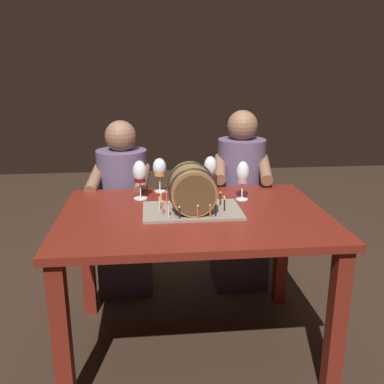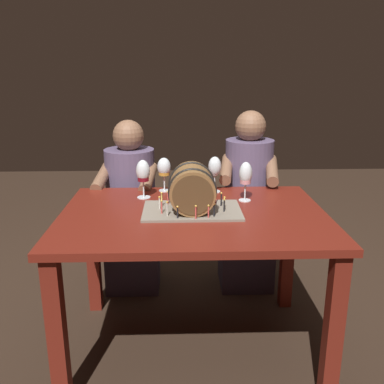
{
  "view_description": "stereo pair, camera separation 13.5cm",
  "coord_description": "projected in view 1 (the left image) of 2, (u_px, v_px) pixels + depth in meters",
  "views": [
    {
      "loc": [
        -0.21,
        -1.94,
        1.43
      ],
      "look_at": [
        -0.01,
        0.02,
        0.85
      ],
      "focal_mm": 39.93,
      "sensor_mm": 36.0,
      "label": 1
    },
    {
      "loc": [
        -0.07,
        -1.95,
        1.43
      ],
      "look_at": [
        -0.01,
        0.02,
        0.85
      ],
      "focal_mm": 39.93,
      "sensor_mm": 36.0,
      "label": 2
    }
  ],
  "objects": [
    {
      "name": "ground_plane",
      "position": [
        194.0,
        346.0,
        2.27
      ],
      "size": [
        8.0,
        8.0,
        0.0
      ],
      "primitive_type": "plane",
      "color": "#332319"
    },
    {
      "name": "wine_glass_rose",
      "position": [
        243.0,
        174.0,
        2.23
      ],
      "size": [
        0.07,
        0.07,
        0.21
      ],
      "color": "white",
      "rests_on": "dining_table"
    },
    {
      "name": "person_seated_right",
      "position": [
        240.0,
        210.0,
        2.81
      ],
      "size": [
        0.39,
        0.49,
        1.17
      ],
      "color": "#372D40",
      "rests_on": "ground"
    },
    {
      "name": "barrel_cake",
      "position": [
        192.0,
        191.0,
        2.05
      ],
      "size": [
        0.48,
        0.3,
        0.23
      ],
      "color": "gray",
      "rests_on": "dining_table"
    },
    {
      "name": "wine_glass_red",
      "position": [
        140.0,
        174.0,
        2.24
      ],
      "size": [
        0.07,
        0.07,
        0.21
      ],
      "color": "white",
      "rests_on": "dining_table"
    },
    {
      "name": "wine_glass_empty",
      "position": [
        210.0,
        167.0,
        2.37
      ],
      "size": [
        0.07,
        0.07,
        0.2
      ],
      "color": "white",
      "rests_on": "dining_table"
    },
    {
      "name": "person_seated_left",
      "position": [
        124.0,
        217.0,
        2.74
      ],
      "size": [
        0.38,
        0.48,
        1.12
      ],
      "color": "#372D40",
      "rests_on": "ground"
    },
    {
      "name": "wine_glass_amber",
      "position": [
        160.0,
        169.0,
        2.38
      ],
      "size": [
        0.07,
        0.07,
        0.19
      ],
      "color": "white",
      "rests_on": "dining_table"
    },
    {
      "name": "dining_table",
      "position": [
        194.0,
        235.0,
        2.09
      ],
      "size": [
        1.28,
        0.91,
        0.75
      ],
      "color": "maroon",
      "rests_on": "ground"
    }
  ]
}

